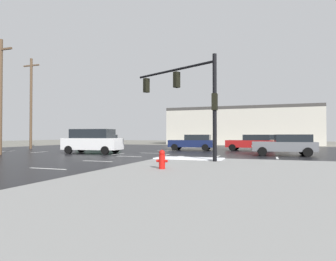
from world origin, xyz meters
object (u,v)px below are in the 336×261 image
(utility_pole_far, at_px, (31,102))
(utility_pole_mid, at_px, (0,94))
(fire_hydrant, at_px, (162,159))
(sedan_tan, at_px, (277,141))
(sedan_silver, at_px, (96,141))
(traffic_signal_mast, at_px, (189,92))
(suv_white, at_px, (93,141))
(sedan_navy, at_px, (193,142))
(sedan_red, at_px, (252,142))
(sedan_grey, at_px, (286,144))
(sedan_green, at_px, (100,142))

(utility_pole_far, bearing_deg, utility_pole_mid, -56.68)
(fire_hydrant, height_order, sedan_tan, sedan_tan)
(fire_hydrant, bearing_deg, sedan_silver, 129.45)
(traffic_signal_mast, relative_size, sedan_silver, 1.27)
(traffic_signal_mast, xyz_separation_m, suv_white, (-9.59, 4.43, -2.99))
(sedan_navy, height_order, sedan_red, same)
(suv_white, bearing_deg, sedan_grey, -175.42)
(sedan_red, height_order, utility_pole_far, utility_pole_far)
(sedan_tan, bearing_deg, sedan_silver, -87.79)
(sedan_green, xyz_separation_m, sedan_silver, (-3.21, 4.08, 0.00))
(utility_pole_far, bearing_deg, sedan_grey, -5.18)
(sedan_tan, relative_size, utility_pole_far, 0.45)
(sedan_red, xyz_separation_m, sedan_tan, (2.43, 4.85, 0.00))
(utility_pole_mid, bearing_deg, fire_hydrant, -19.55)
(sedan_tan, bearing_deg, sedan_green, -74.61)
(traffic_signal_mast, bearing_deg, sedan_silver, -17.53)
(sedan_red, relative_size, sedan_tan, 1.00)
(fire_hydrant, xyz_separation_m, sedan_grey, (5.38, 12.02, 0.32))
(traffic_signal_mast, distance_m, fire_hydrant, 6.08)
(sedan_red, bearing_deg, traffic_signal_mast, 83.18)
(sedan_green, relative_size, utility_pole_mid, 0.50)
(sedan_grey, xyz_separation_m, sedan_navy, (-8.46, 5.10, 0.00))
(fire_hydrant, bearing_deg, utility_pole_far, 146.02)
(sedan_navy, bearing_deg, utility_pole_far, 3.77)
(sedan_green, bearing_deg, sedan_silver, -51.40)
(sedan_grey, distance_m, sedan_navy, 9.88)
(fire_hydrant, distance_m, sedan_grey, 13.17)
(traffic_signal_mast, relative_size, utility_pole_far, 0.56)
(sedan_silver, bearing_deg, sedan_red, 172.43)
(traffic_signal_mast, bearing_deg, utility_pole_mid, 23.04)
(utility_pole_far, bearing_deg, traffic_signal_mast, -24.08)
(sedan_silver, relative_size, sedan_tan, 0.98)
(suv_white, bearing_deg, fire_hydrant, 130.78)
(sedan_silver, xyz_separation_m, utility_pole_far, (-4.92, -5.62, 4.53))
(fire_hydrant, relative_size, sedan_grey, 0.17)
(sedan_red, bearing_deg, utility_pole_far, 13.58)
(sedan_navy, bearing_deg, suv_white, 44.77)
(sedan_grey, bearing_deg, utility_pole_mid, 13.31)
(sedan_grey, bearing_deg, sedan_silver, -24.08)
(sedan_navy, height_order, sedan_tan, same)
(fire_hydrant, relative_size, utility_pole_far, 0.08)
(suv_white, bearing_deg, sedan_silver, -63.03)
(traffic_signal_mast, height_order, sedan_silver, traffic_signal_mast)
(sedan_tan, distance_m, utility_pole_mid, 27.23)
(fire_hydrant, distance_m, utility_pole_mid, 17.05)
(sedan_red, bearing_deg, suv_white, 40.15)
(suv_white, xyz_separation_m, sedan_navy, (6.67, 7.75, -0.24))
(sedan_navy, bearing_deg, sedan_tan, -149.07)
(sedan_green, distance_m, sedan_red, 16.04)
(sedan_green, distance_m, utility_pole_far, 9.44)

